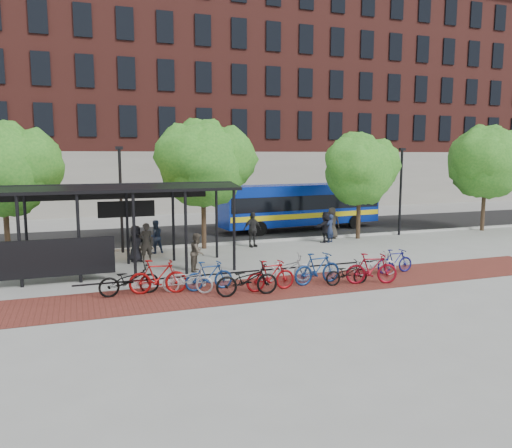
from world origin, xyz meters
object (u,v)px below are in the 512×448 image
object	(u,v)px
tree_c	(361,167)
lamp_post_right	(401,189)
pedestrian_0	(136,244)
pedestrian_2	(155,237)
pedestrian_5	(326,227)
bike_10	(375,264)
bus	(300,204)
bike_11	(395,261)
pedestrian_1	(146,242)
bike_1	(158,277)
pedestrian_4	(252,230)
bike_3	(209,276)
pedestrian_8	(197,252)
bike_2	(188,280)
bike_9	(372,269)
bike_6	(285,268)
bike_0	(129,280)
pedestrian_6	(332,223)
lamp_post_left	(121,196)
bus_shelter	(100,199)
bike_8	(347,273)
pedestrian_7	(330,228)
tree_d	(487,159)
bike_5	(271,275)
tree_a	(5,166)
tree_b	(205,160)
bike_7	(317,268)

from	to	relation	value
tree_c	lamp_post_right	distance (m)	3.20
lamp_post_right	pedestrian_0	bearing A→B (deg)	-171.23
pedestrian_2	pedestrian_5	bearing A→B (deg)	167.60
tree_c	bike_10	xyz separation A→B (m)	(-4.20, -8.04, -3.59)
bus	pedestrian_0	distance (m)	12.69
tree_c	bike_10	distance (m)	9.76
bike_11	pedestrian_1	world-z (taller)	pedestrian_1
bike_1	pedestrian_4	distance (m)	9.39
bike_3	pedestrian_4	distance (m)	8.50
bike_11	pedestrian_0	xyz separation A→B (m)	(-9.55, 5.74, 0.33)
bike_1	pedestrian_8	world-z (taller)	pedestrian_8
tree_c	bike_3	bearing A→B (deg)	-144.03
bike_2	bike_9	bearing A→B (deg)	-74.30
pedestrian_0	pedestrian_2	xyz separation A→B (m)	(1.10, 1.70, -0.01)
bike_1	bike_6	bearing A→B (deg)	-80.18
bike_0	pedestrian_6	bearing A→B (deg)	-61.06
lamp_post_left	pedestrian_0	size ratio (longest dim) A/B	3.13
pedestrian_0	bus_shelter	bearing A→B (deg)	-151.51
tree_c	bike_8	bearing A→B (deg)	-123.76
bike_6	pedestrian_2	xyz separation A→B (m)	(-3.71, 7.30, 0.27)
bike_8	bike_9	distance (m)	0.95
bus	pedestrian_7	world-z (taller)	bus
bike_10	bike_6	bearing A→B (deg)	96.49
lamp_post_right	tree_c	bearing A→B (deg)	-175.09
bike_3	pedestrian_7	world-z (taller)	pedestrian_7
lamp_post_left	bus	xyz separation A→B (m)	(11.33, 3.95, -1.10)
tree_c	pedestrian_6	distance (m)	3.52
bike_9	pedestrian_1	world-z (taller)	pedestrian_1
bus_shelter	bike_1	size ratio (longest dim) A/B	5.34
pedestrian_0	tree_d	bearing A→B (deg)	-13.70
lamp_post_left	bike_1	world-z (taller)	lamp_post_left
pedestrian_4	pedestrian_7	xyz separation A→B (m)	(4.42, -0.15, -0.13)
tree_c	bike_3	size ratio (longest dim) A/B	3.40
bike_5	tree_a	bearing A→B (deg)	44.06
pedestrian_6	bike_8	bearing A→B (deg)	87.97
pedestrian_4	bike_6	bearing A→B (deg)	-112.31
bike_5	pedestrian_7	xyz separation A→B (m)	(6.63, 8.02, 0.22)
bike_11	pedestrian_4	bearing A→B (deg)	24.62
bike_3	pedestrian_5	xyz separation A→B (m)	(8.44, 7.34, 0.31)
lamp_post_left	pedestrian_8	distance (m)	6.02
pedestrian_0	pedestrian_1	distance (m)	0.46
bike_2	pedestrian_6	xyz separation A→B (m)	(10.15, 8.45, 0.43)
tree_b	bike_8	xyz separation A→B (m)	(3.06, -8.88, -4.02)
lamp_post_left	bike_10	xyz separation A→B (m)	(8.89, -8.29, -2.28)
bike_3	pedestrian_6	bearing A→B (deg)	-52.10
tree_b	pedestrian_2	distance (m)	4.52
bike_0	bike_1	world-z (taller)	bike_1
pedestrian_4	pedestrian_7	size ratio (longest dim) A/B	1.18
tree_a	bike_7	distance (m)	14.40
lamp_post_left	pedestrian_0	bearing A→B (deg)	-81.20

